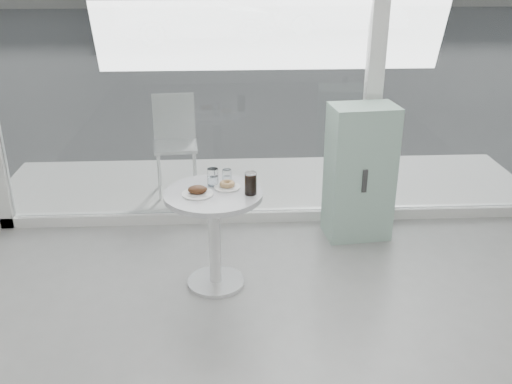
{
  "coord_description": "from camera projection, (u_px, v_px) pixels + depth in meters",
  "views": [
    {
      "loc": [
        -0.39,
        -1.89,
        2.39
      ],
      "look_at": [
        -0.2,
        1.7,
        0.85
      ],
      "focal_mm": 40.0,
      "sensor_mm": 36.0,
      "label": 1
    }
  ],
  "objects": [
    {
      "name": "street",
      "position": [
        238.0,
        33.0,
        17.38
      ],
      "size": [
        40.0,
        24.0,
        0.0
      ],
      "primitive_type": "cube",
      "color": "#373737",
      "rests_on": "ground"
    },
    {
      "name": "storefront",
      "position": [
        281.0,
        36.0,
        4.78
      ],
      "size": [
        5.0,
        0.14,
        3.0
      ],
      "color": "white",
      "rests_on": "ground"
    },
    {
      "name": "water_tumbler_b",
      "position": [
        227.0,
        177.0,
        4.25
      ],
      "size": [
        0.07,
        0.07,
        0.11
      ],
      "color": "white",
      "rests_on": "main_table"
    },
    {
      "name": "plate_donut",
      "position": [
        227.0,
        185.0,
        4.18
      ],
      "size": [
        0.2,
        0.2,
        0.05
      ],
      "color": "white",
      "rests_on": "main_table"
    },
    {
      "name": "room_shell",
      "position": [
        383.0,
        159.0,
        1.43
      ],
      "size": [
        6.0,
        6.0,
        6.0
      ],
      "color": "silver",
      "rests_on": "ground"
    },
    {
      "name": "mint_cabinet",
      "position": [
        360.0,
        173.0,
        4.94
      ],
      "size": [
        0.59,
        0.43,
        1.19
      ],
      "rotation": [
        0.0,
        0.0,
        0.11
      ],
      "color": "#92BBA7",
      "rests_on": "ground"
    },
    {
      "name": "car_silver",
      "position": [
        339.0,
        11.0,
        17.13
      ],
      "size": [
        4.0,
        1.5,
        1.3
      ],
      "primitive_type": "imported",
      "rotation": [
        0.0,
        0.0,
        1.6
      ],
      "color": "#ABAEB3",
      "rests_on": "street"
    },
    {
      "name": "cola_glass",
      "position": [
        251.0,
        184.0,
        4.05
      ],
      "size": [
        0.09,
        0.09,
        0.16
      ],
      "color": "white",
      "rests_on": "main_table"
    },
    {
      "name": "water_tumbler_a",
      "position": [
        213.0,
        178.0,
        4.21
      ],
      "size": [
        0.08,
        0.08,
        0.13
      ],
      "color": "white",
      "rests_on": "main_table"
    },
    {
      "name": "car_white",
      "position": [
        194.0,
        12.0,
        15.72
      ],
      "size": [
        4.64,
        2.41,
        1.51
      ],
      "primitive_type": "imported",
      "rotation": [
        0.0,
        0.0,
        1.72
      ],
      "color": "silver",
      "rests_on": "street"
    },
    {
      "name": "plate_fritter",
      "position": [
        198.0,
        191.0,
        4.06
      ],
      "size": [
        0.23,
        0.23,
        0.07
      ],
      "color": "white",
      "rests_on": "main_table"
    },
    {
      "name": "patio_deck",
      "position": [
        264.0,
        185.0,
        6.17
      ],
      "size": [
        5.6,
        1.6,
        0.05
      ],
      "primitive_type": "cube",
      "color": "beige",
      "rests_on": "ground"
    },
    {
      "name": "main_table",
      "position": [
        214.0,
        219.0,
        4.2
      ],
      "size": [
        0.72,
        0.72,
        0.77
      ],
      "color": "white",
      "rests_on": "ground"
    },
    {
      "name": "patio_chair",
      "position": [
        175.0,
        137.0,
        5.82
      ],
      "size": [
        0.47,
        0.47,
        0.99
      ],
      "rotation": [
        0.0,
        0.0,
        0.1
      ],
      "color": "white",
      "rests_on": "patio_deck"
    }
  ]
}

